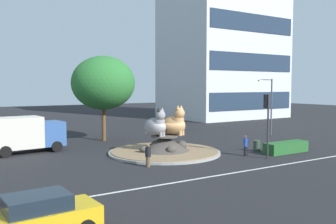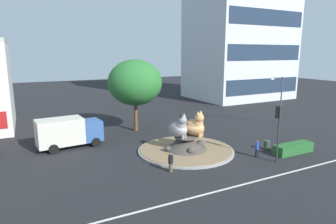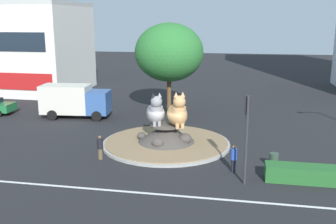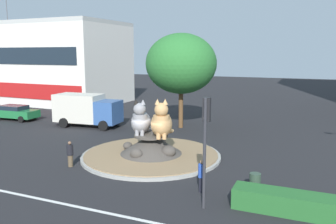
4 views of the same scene
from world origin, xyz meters
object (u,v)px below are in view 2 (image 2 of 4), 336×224
Objects in this scene: cat_statue_grey at (179,128)px; litter_bin at (267,145)px; office_tower at (240,21)px; pedestrian_black_shirt at (171,162)px; cat_statue_calico at (195,126)px; delivery_box_truck at (68,132)px; traffic_light_mast at (278,123)px; broadleaf_tree_behind_island at (135,83)px; pedestrian_blue_shirt at (257,148)px; streetlight_arm at (280,97)px.

cat_statue_grey is 2.94× the size of litter_bin.
pedestrian_black_shirt is at bearing -137.94° from office_tower.
cat_statue_calico is 7.29m from litter_bin.
cat_statue_calico reaches higher than delivery_box_truck.
delivery_box_truck is (-10.57, 6.54, -0.78)m from cat_statue_calico.
litter_bin is (-20.03, -28.17, -15.04)m from office_tower.
traffic_light_mast is at bearing -43.99° from delivery_box_truck.
litter_bin is (7.99, -3.20, -1.90)m from cat_statue_grey.
litter_bin is at bearing -126.32° from office_tower.
broadleaf_tree_behind_island is at bearing 125.13° from litter_bin.
broadleaf_tree_behind_island is (-0.75, 9.22, 3.46)m from cat_statue_grey.
litter_bin is (2.38, 1.16, -0.41)m from pedestrian_blue_shirt.
broadleaf_tree_behind_island reaches higher than delivery_box_truck.
office_tower is 27.29m from streetlight_arm.
litter_bin is at bearing -113.61° from pedestrian_black_shirt.
office_tower is at bearing 111.69° from cat_statue_grey.
cat_statue_calico is 12.45m from delivery_box_truck.
broadleaf_tree_behind_island is at bearing -35.66° from pedestrian_black_shirt.
cat_statue_grey is 0.09× the size of office_tower.
pedestrian_blue_shirt is (-10.86, -7.59, -2.85)m from streetlight_arm.
cat_statue_calico is at bearing -172.98° from pedestrian_blue_shirt.
broadleaf_tree_behind_island reaches higher than pedestrian_blue_shirt.
traffic_light_mast is at bearing 26.48° from cat_statue_grey.
broadleaf_tree_behind_island is (-6.99, 15.15, 2.39)m from traffic_light_mast.
streetlight_arm is at bearing -118.90° from office_tower.
cat_statue_calico is 10.34m from broadleaf_tree_behind_island.
traffic_light_mast is (4.63, -5.67, 1.01)m from cat_statue_calico.
cat_statue_calico is 5.93m from pedestrian_blue_shirt.
streetlight_arm is at bearing 81.09° from cat_statue_grey.
broadleaf_tree_behind_island reaches higher than pedestrian_black_shirt.
pedestrian_black_shirt is at bearing -75.04° from cat_statue_calico.
pedestrian_black_shirt is at bearing -63.80° from delivery_box_truck.
traffic_light_mast is 3.06m from pedestrian_blue_shirt.
office_tower is at bearing 110.33° from cat_statue_calico.
streetlight_arm reaches higher than pedestrian_blue_shirt.
streetlight_arm is 3.83× the size of pedestrian_blue_shirt.
cat_statue_grey is at bearing -122.33° from cat_statue_calico.
office_tower is 34.43× the size of litter_bin.
traffic_light_mast reaches higher than delivery_box_truck.
cat_statue_grey is 0.42× the size of delivery_box_truck.
cat_statue_grey is at bearing 44.79° from traffic_light_mast.
office_tower reaches higher than litter_bin.
streetlight_arm reaches higher than cat_statue_grey.
streetlight_arm is at bearing 87.71° from pedestrian_blue_shirt.
cat_statue_calico is 0.55× the size of traffic_light_mast.
cat_statue_calico is 1.73× the size of pedestrian_black_shirt.
streetlight_arm is (10.23, 9.16, 0.30)m from traffic_light_mast.
streetlight_arm is at bearing -96.66° from pedestrian_black_shirt.
cat_statue_grey is 9.88m from broadleaf_tree_behind_island.
office_tower reaches higher than traffic_light_mast.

